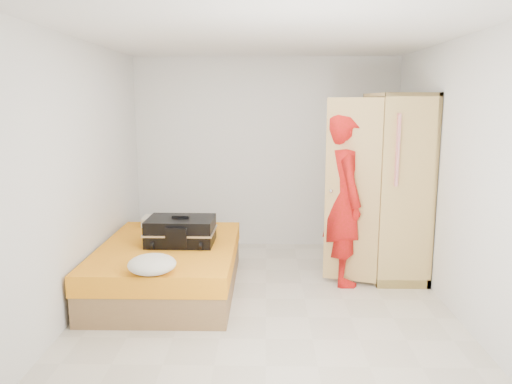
{
  "coord_description": "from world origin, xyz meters",
  "views": [
    {
      "loc": [
        -0.0,
        -4.87,
        2.02
      ],
      "look_at": [
        -0.12,
        0.66,
        1.0
      ],
      "focal_mm": 35.0,
      "sensor_mm": 36.0,
      "label": 1
    }
  ],
  "objects_px": {
    "suitcase": "(181,231)",
    "round_cushion": "(152,264)",
    "person": "(345,200)",
    "wardrobe": "(391,190)",
    "bed": "(169,267)"
  },
  "relations": [
    {
      "from": "bed",
      "to": "round_cushion",
      "type": "relative_size",
      "value": 4.68
    },
    {
      "from": "bed",
      "to": "round_cushion",
      "type": "height_order",
      "value": "round_cushion"
    },
    {
      "from": "wardrobe",
      "to": "suitcase",
      "type": "relative_size",
      "value": 2.87
    },
    {
      "from": "wardrobe",
      "to": "person",
      "type": "xyz_separation_m",
      "value": [
        -0.58,
        -0.34,
        -0.06
      ]
    },
    {
      "from": "wardrobe",
      "to": "round_cushion",
      "type": "xyz_separation_m",
      "value": [
        -2.47,
        -1.51,
        -0.42
      ]
    },
    {
      "from": "person",
      "to": "suitcase",
      "type": "bearing_deg",
      "value": 93.42
    },
    {
      "from": "wardrobe",
      "to": "suitcase",
      "type": "bearing_deg",
      "value": -166.42
    },
    {
      "from": "bed",
      "to": "wardrobe",
      "type": "distance_m",
      "value": 2.68
    },
    {
      "from": "suitcase",
      "to": "round_cushion",
      "type": "xyz_separation_m",
      "value": [
        -0.1,
        -0.94,
        -0.06
      ]
    },
    {
      "from": "bed",
      "to": "wardrobe",
      "type": "relative_size",
      "value": 0.96
    },
    {
      "from": "bed",
      "to": "suitcase",
      "type": "distance_m",
      "value": 0.41
    },
    {
      "from": "round_cushion",
      "to": "person",
      "type": "bearing_deg",
      "value": 31.89
    },
    {
      "from": "person",
      "to": "suitcase",
      "type": "height_order",
      "value": "person"
    },
    {
      "from": "bed",
      "to": "person",
      "type": "relative_size",
      "value": 1.07
    },
    {
      "from": "wardrobe",
      "to": "person",
      "type": "relative_size",
      "value": 1.11
    }
  ]
}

